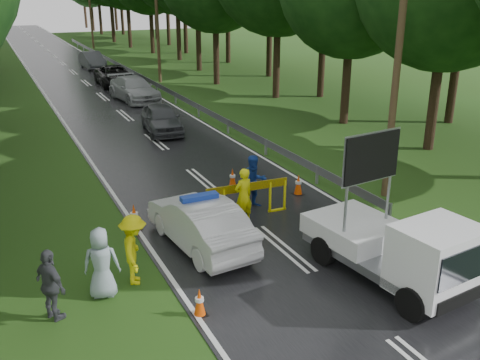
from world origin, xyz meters
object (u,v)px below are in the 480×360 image
police_sedan (200,223)px  queue_car_fourth (92,60)px  officer (243,196)px  civilian (254,182)px  queue_car_third (115,76)px  work_truck (399,248)px  queue_car_second (134,89)px  barrier (247,191)px  queue_car_first (161,119)px

police_sedan → queue_car_fourth: 36.75m
officer → civilian: 1.28m
queue_car_third → queue_car_fourth: queue_car_fourth is taller
work_truck → queue_car_second: size_ratio=0.91×
work_truck → queue_car_second: (0.05, 24.74, -0.22)m
barrier → civilian: 0.79m
queue_car_second → work_truck: bearing=-96.2°
officer → civilian: (0.85, 0.96, 0.01)m
queue_car_first → queue_car_fourth: (1.18, 24.05, 0.03)m
police_sedan → queue_car_first: police_sedan is taller
barrier → queue_car_fourth: (1.91, 35.25, -0.13)m
work_truck → barrier: work_truck is taller
work_truck → officer: size_ratio=2.62×
barrier → queue_car_fourth: size_ratio=0.62×
officer → queue_car_fourth: size_ratio=0.40×
police_sedan → officer: officer is taller
civilian → queue_car_first: civilian is taller
officer → queue_car_third: 26.16m
police_sedan → civilian: bearing=-150.2°
officer → queue_car_second: bearing=-106.7°
police_sedan → civilian: civilian is taller
barrier → queue_car_second: size_ratio=0.54×
civilian → queue_car_first: 10.62m
police_sedan → officer: 2.00m
queue_car_first → queue_car_third: 14.55m
queue_car_second → queue_car_third: size_ratio=1.00×
barrier → queue_car_third: (1.74, 25.72, -0.15)m
police_sedan → queue_car_first: (2.82, 12.48, -0.01)m
officer → queue_car_first: 11.62m
queue_car_first → queue_car_second: (0.82, 8.35, 0.04)m
civilian → queue_car_third: bearing=86.3°
work_truck → officer: work_truck is taller
queue_car_second → queue_car_third: (0.19, 6.16, -0.03)m
police_sedan → barrier: police_sedan is taller
barrier → queue_car_second: bearing=88.1°
queue_car_fourth → work_truck: bearing=-93.8°
barrier → queue_car_fourth: queue_car_fourth is taller
work_truck → barrier: size_ratio=1.69×
police_sedan → queue_car_fourth: (4.00, 36.53, 0.02)m
queue_car_fourth → officer: bearing=-96.8°
queue_car_first → queue_car_fourth: queue_car_fourth is taller
police_sedan → work_truck: bearing=126.9°
barrier → queue_car_second: 19.62m
work_truck → queue_car_first: work_truck is taller
queue_car_first → queue_car_third: queue_car_third is taller
queue_car_first → queue_car_second: queue_car_second is taller
work_truck → barrier: bearing=99.6°
police_sedan → officer: (1.77, 0.91, 0.18)m
barrier → officer: officer is taller
officer → civilian: size_ratio=0.99×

